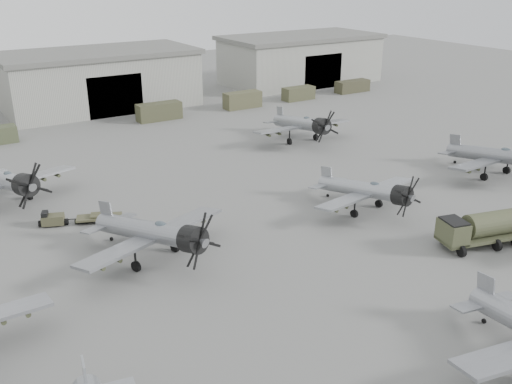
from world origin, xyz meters
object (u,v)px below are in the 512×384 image
aircraft_mid_2 (369,191)px  fuel_tanker (481,227)px  aircraft_mid_3 (500,156)px  aircraft_far_1 (304,124)px  tug_trailer (71,219)px  aircraft_mid_1 (156,233)px  aircraft_far_0 (6,181)px

aircraft_mid_2 → fuel_tanker: bearing=-80.9°
aircraft_mid_3 → aircraft_far_1: 22.96m
fuel_tanker → tug_trailer: bearing=155.4°
aircraft_mid_1 → aircraft_mid_3: bearing=-22.1°
aircraft_mid_1 → aircraft_far_0: 18.61m
aircraft_mid_1 → fuel_tanker: bearing=-45.3°
aircraft_far_0 → aircraft_mid_2: bearing=-49.9°
aircraft_mid_3 → fuel_tanker: (-14.63, -9.23, -0.71)m
aircraft_far_0 → fuel_tanker: 41.16m
aircraft_mid_1 → aircraft_far_1: aircraft_far_1 is taller
aircraft_far_1 → fuel_tanker: bearing=-95.4°
aircraft_mid_2 → aircraft_mid_3: bearing=-9.5°
aircraft_mid_3 → aircraft_far_1: bearing=114.1°
fuel_tanker → aircraft_far_0: bearing=151.0°
aircraft_mid_2 → aircraft_mid_3: (17.67, -0.30, 0.20)m
aircraft_far_1 → fuel_tanker: 30.45m
aircraft_mid_2 → aircraft_far_0: 32.78m
aircraft_mid_2 → aircraft_far_0: aircraft_far_0 is taller
aircraft_mid_2 → aircraft_mid_3: size_ratio=0.92×
fuel_tanker → aircraft_mid_1: bearing=168.1°
aircraft_mid_3 → aircraft_far_0: size_ratio=0.94×
aircraft_mid_2 → aircraft_mid_3: 17.67m
aircraft_mid_2 → tug_trailer: (-23.29, 11.63, -1.58)m
aircraft_far_0 → fuel_tanker: aircraft_far_0 is taller
aircraft_far_0 → aircraft_far_1: size_ratio=1.02×
aircraft_far_1 → tug_trailer: size_ratio=1.96×
aircraft_far_0 → aircraft_mid_1: bearing=-81.9°
aircraft_mid_1 → aircraft_mid_2: 19.66m
aircraft_mid_1 → aircraft_far_0: bearing=94.1°
aircraft_mid_2 → aircraft_far_0: size_ratio=0.87×
fuel_tanker → aircraft_mid_3: bearing=46.4°
aircraft_mid_2 → tug_trailer: 26.08m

